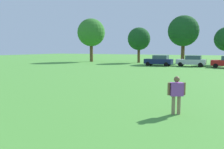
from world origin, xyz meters
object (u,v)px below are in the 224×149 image
Objects in this scene: adult_bystander at (176,92)px; tree_center at (183,31)px; parked_car_navy_0 at (159,60)px; tree_left at (139,39)px; tree_far_left at (91,33)px; parked_car_silver_1 at (192,61)px.

tree_center reaches higher than adult_bystander.
parked_car_navy_0 is 0.64× the size of tree_left.
tree_left is at bearing -48.93° from parked_car_navy_0.
tree_far_left is at bearing -172.33° from tree_center.
parked_car_navy_0 is at bearing 77.14° from adult_bystander.
tree_left reaches higher than parked_car_navy_0.
parked_car_navy_0 reaches higher than adult_bystander.
tree_far_left reaches higher than tree_center.
adult_bystander is 0.18× the size of tree_center.
parked_car_navy_0 is (-8.37, 27.67, -0.09)m from adult_bystander.
tree_far_left is (-20.94, 5.02, 5.17)m from parked_car_silver_1.
parked_car_silver_1 is at bearing 67.37° from adult_bystander.
tree_far_left reaches higher than adult_bystander.
adult_bystander is 0.18× the size of tree_far_left.
parked_car_silver_1 is 0.49× the size of tree_center.
adult_bystander is 37.39m from tree_left.
tree_far_left is (-16.13, 6.07, 5.17)m from parked_car_navy_0.
tree_center is at bearing 12.77° from tree_left.
tree_left is at bearing -167.23° from tree_center.
tree_left is (10.27, 0.65, -1.46)m from tree_far_left.
adult_bystander is at bearing 106.83° from parked_car_navy_0.
tree_far_left is at bearing -176.37° from tree_left.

